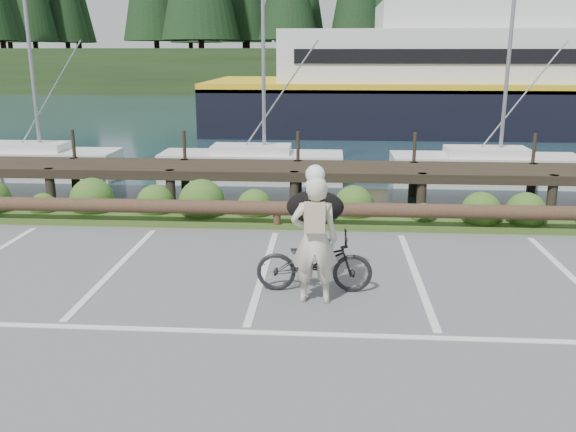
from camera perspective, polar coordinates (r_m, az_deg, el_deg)
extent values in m
plane|color=#565659|center=(8.76, -3.67, -9.67)|extent=(72.00, 72.00, 0.00)
plane|color=#172D37|center=(56.10, 2.85, 10.16)|extent=(160.00, 160.00, 0.00)
cube|color=#3D5B21|center=(13.71, -0.79, -0.16)|extent=(34.00, 1.60, 0.10)
imported|color=black|center=(9.59, 2.48, -4.33)|extent=(1.83, 0.67, 0.96)
imported|color=beige|center=(9.03, 2.49, -2.27)|extent=(0.72, 0.48, 1.94)
ellipsoid|color=black|center=(9.93, 2.56, 0.87)|extent=(0.48, 0.95, 0.54)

